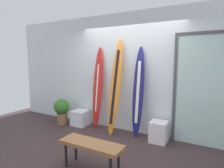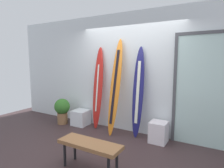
% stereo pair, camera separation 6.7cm
% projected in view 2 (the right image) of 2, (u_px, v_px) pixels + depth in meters
% --- Properties ---
extents(ground, '(8.00, 8.00, 0.04)m').
position_uv_depth(ground, '(102.00, 152.00, 3.58)').
color(ground, '#3B2A2B').
extents(wall_back, '(7.20, 0.20, 2.80)m').
position_uv_depth(wall_back, '(131.00, 73.00, 4.51)').
color(wall_back, silver).
rests_on(wall_back, ground).
extents(surfboard_crimson, '(0.28, 0.32, 2.03)m').
position_uv_depth(surfboard_crimson, '(98.00, 88.00, 4.71)').
color(surfboard_crimson, red).
rests_on(surfboard_crimson, ground).
extents(surfboard_sunset, '(0.28, 0.53, 2.20)m').
position_uv_depth(surfboard_sunset, '(115.00, 87.00, 4.32)').
color(surfboard_sunset, orange).
rests_on(surfboard_sunset, ground).
extents(surfboard_navy, '(0.25, 0.30, 2.01)m').
position_uv_depth(surfboard_navy, '(138.00, 93.00, 4.16)').
color(surfboard_navy, navy).
rests_on(surfboard_navy, ground).
extents(display_block_left, '(0.41, 0.41, 0.39)m').
position_uv_depth(display_block_left, '(81.00, 118.00, 4.99)').
color(display_block_left, silver).
rests_on(display_block_left, ground).
extents(display_block_center, '(0.35, 0.35, 0.44)m').
position_uv_depth(display_block_center, '(158.00, 132.00, 3.94)').
color(display_block_center, white).
rests_on(display_block_center, ground).
extents(glass_door, '(1.13, 0.06, 2.25)m').
position_uv_depth(glass_door, '(203.00, 89.00, 3.65)').
color(glass_door, silver).
rests_on(glass_door, ground).
extents(potted_plant, '(0.41, 0.41, 0.68)m').
position_uv_depth(potted_plant, '(62.00, 109.00, 5.07)').
color(potted_plant, '#8D6240').
rests_on(potted_plant, ground).
extents(bench, '(1.03, 0.35, 0.44)m').
position_uv_depth(bench, '(90.00, 146.00, 2.93)').
color(bench, '#93623B').
rests_on(bench, ground).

